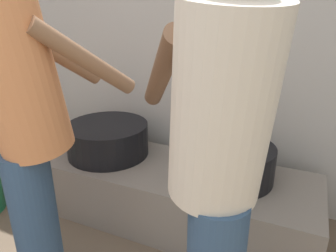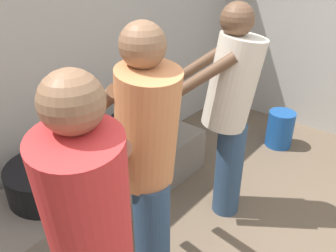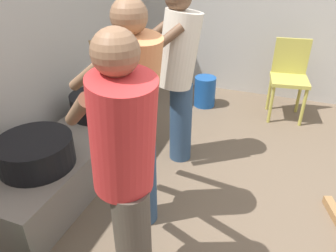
% 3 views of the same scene
% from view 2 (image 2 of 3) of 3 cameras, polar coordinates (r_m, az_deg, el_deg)
% --- Properties ---
extents(block_enclosure_rear, '(5.41, 0.20, 2.13)m').
position_cam_2_polar(block_enclosure_rear, '(2.61, -22.67, 9.13)').
color(block_enclosure_rear, '#ADA8A0').
rests_on(block_enclosure_rear, ground_plane).
extents(hearth_ledge, '(1.87, 0.60, 0.37)m').
position_cam_2_polar(hearth_ledge, '(2.70, -10.59, -9.70)').
color(hearth_ledge, slate).
rests_on(hearth_ledge, ground_plane).
extents(cooking_pot_main, '(0.48, 0.48, 0.66)m').
position_cam_2_polar(cooking_pot_main, '(2.79, -5.03, -0.69)').
color(cooking_pot_main, black).
rests_on(cooking_pot_main, hearth_ledge).
extents(cooking_pot_secondary, '(0.54, 0.54, 0.21)m').
position_cam_2_polar(cooking_pot_secondary, '(2.35, -19.31, -8.40)').
color(cooking_pot_secondary, black).
rests_on(cooking_pot_secondary, hearth_ledge).
extents(cook_in_red_shirt, '(0.66, 0.69, 1.52)m').
position_cam_2_polar(cook_in_red_shirt, '(1.34, -12.75, -18.36)').
color(cook_in_red_shirt, '#4C4238').
rests_on(cook_in_red_shirt, ground_plane).
extents(cook_in_orange_shirt, '(0.53, 0.72, 1.55)m').
position_cam_2_polar(cook_in_orange_shirt, '(1.69, -3.53, -5.37)').
color(cook_in_orange_shirt, navy).
rests_on(cook_in_orange_shirt, ground_plane).
extents(cook_in_cream_shirt, '(0.64, 0.71, 1.54)m').
position_cam_2_polar(cook_in_cream_shirt, '(2.28, 10.45, 3.26)').
color(cook_in_cream_shirt, navy).
rests_on(cook_in_cream_shirt, ground_plane).
extents(bucket_blue_plastic, '(0.26, 0.26, 0.37)m').
position_cam_2_polar(bucket_blue_plastic, '(3.60, 18.39, -0.47)').
color(bucket_blue_plastic, '#194C99').
rests_on(bucket_blue_plastic, ground_plane).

